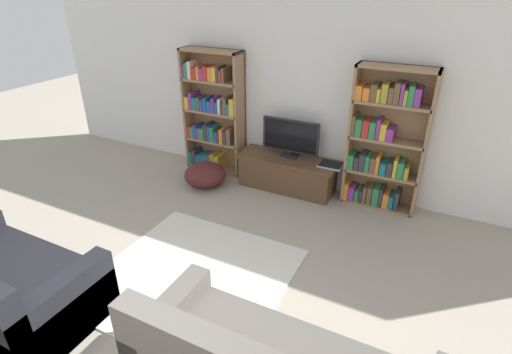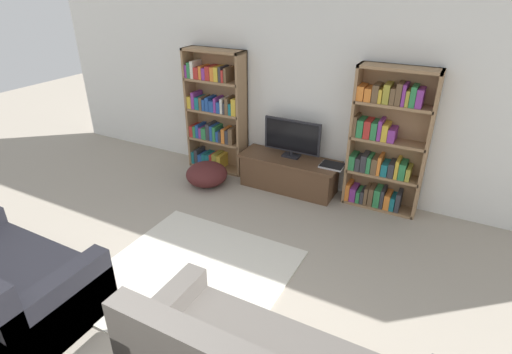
# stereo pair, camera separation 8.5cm
# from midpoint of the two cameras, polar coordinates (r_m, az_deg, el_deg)

# --- Properties ---
(wall_back) EXTENTS (8.80, 0.06, 2.60)m
(wall_back) POSITION_cam_midpoint_polar(r_m,az_deg,el_deg) (5.64, 6.50, 11.33)
(wall_back) COLOR silver
(wall_back) RESTS_ON ground_plane
(bookshelf_left) EXTENTS (0.95, 0.30, 1.86)m
(bookshelf_left) POSITION_cam_midpoint_polar(r_m,az_deg,el_deg) (6.21, -6.55, 9.00)
(bookshelf_left) COLOR #93704C
(bookshelf_left) RESTS_ON ground_plane
(bookshelf_right) EXTENTS (0.95, 0.30, 1.86)m
(bookshelf_right) POSITION_cam_midpoint_polar(r_m,az_deg,el_deg) (5.33, 17.32, 4.64)
(bookshelf_right) COLOR #93704C
(bookshelf_right) RESTS_ON ground_plane
(tv_stand) EXTENTS (1.43, 0.50, 0.48)m
(tv_stand) POSITION_cam_midpoint_polar(r_m,az_deg,el_deg) (5.77, 4.07, 0.56)
(tv_stand) COLOR brown
(tv_stand) RESTS_ON ground_plane
(television) EXTENTS (0.83, 0.16, 0.55)m
(television) POSITION_cam_midpoint_polar(r_m,az_deg,el_deg) (5.61, 4.50, 5.68)
(television) COLOR black
(television) RESTS_ON tv_stand
(laptop) EXTENTS (0.32, 0.25, 0.03)m
(laptop) POSITION_cam_midpoint_polar(r_m,az_deg,el_deg) (5.50, 10.20, 1.71)
(laptop) COLOR #B7B7BC
(laptop) RESTS_ON tv_stand
(area_rug) EXTENTS (1.87, 1.89, 0.02)m
(area_rug) POSITION_cam_midpoint_polar(r_m,az_deg,el_deg) (4.31, -9.68, -13.86)
(area_rug) COLOR beige
(area_rug) RESTS_ON ground_plane
(couch_left_sectional) EXTENTS (1.69, 0.99, 0.87)m
(couch_left_sectional) POSITION_cam_midpoint_polar(r_m,az_deg,el_deg) (4.36, -33.05, -13.27)
(couch_left_sectional) COLOR black
(couch_left_sectional) RESTS_ON ground_plane
(beanbag_ottoman) EXTENTS (0.61, 0.61, 0.34)m
(beanbag_ottoman) POSITION_cam_midpoint_polar(r_m,az_deg,el_deg) (5.93, -7.70, 0.34)
(beanbag_ottoman) COLOR #4C1E1E
(beanbag_ottoman) RESTS_ON ground_plane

